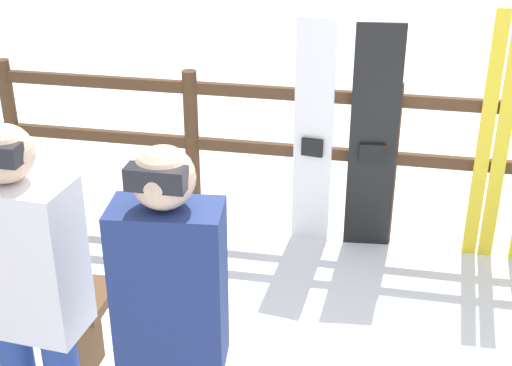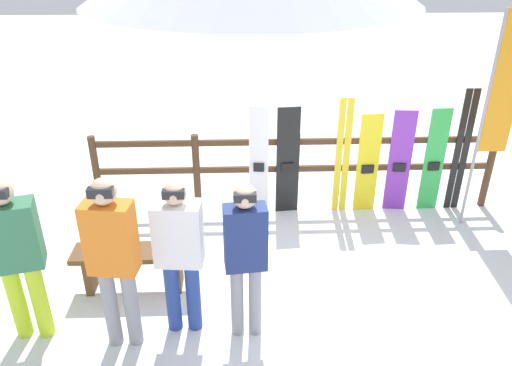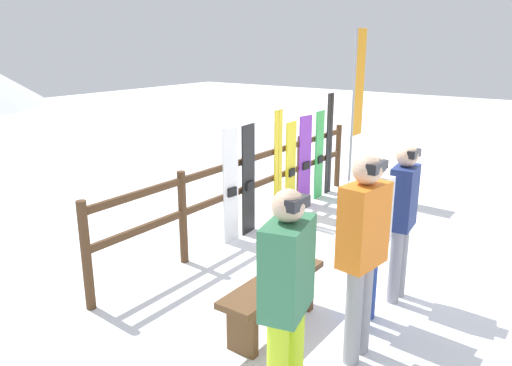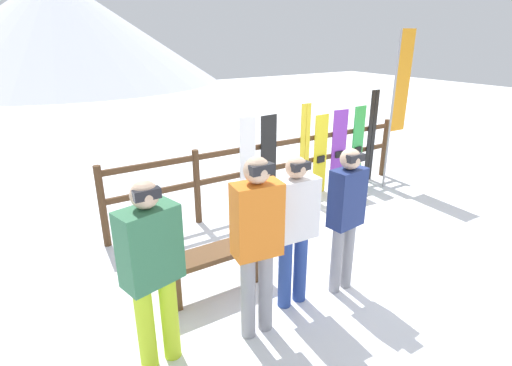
{
  "view_description": "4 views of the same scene",
  "coord_description": "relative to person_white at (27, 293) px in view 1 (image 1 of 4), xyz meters",
  "views": [
    {
      "loc": [
        -0.02,
        -2.58,
        2.53
      ],
      "look_at": [
        -0.74,
        0.99,
        0.79
      ],
      "focal_mm": 50.0,
      "sensor_mm": 36.0,
      "label": 1
    },
    {
      "loc": [
        -0.77,
        -4.35,
        3.62
      ],
      "look_at": [
        -0.57,
        1.18,
        0.77
      ],
      "focal_mm": 35.0,
      "sensor_mm": 36.0,
      "label": 2
    },
    {
      "loc": [
        -5.45,
        -2.14,
        2.63
      ],
      "look_at": [
        -0.81,
        1.18,
        0.99
      ],
      "focal_mm": 35.0,
      "sensor_mm": 36.0,
      "label": 3
    },
    {
      "loc": [
        -3.6,
        -3.33,
        2.73
      ],
      "look_at": [
        -0.8,
        1.1,
        0.77
      ],
      "focal_mm": 28.0,
      "sensor_mm": 36.0,
      "label": 4
    }
  ],
  "objects": [
    {
      "name": "person_navy",
      "position": [
        0.62,
        -0.09,
        0.02
      ],
      "size": [
        0.41,
        0.25,
        1.66
      ],
      "color": "gray",
      "rests_on": "ground"
    },
    {
      "name": "snowboard_black_stripe",
      "position": [
        1.23,
        2.29,
        -0.18
      ],
      "size": [
        0.31,
        0.08,
        1.55
      ],
      "color": "black",
      "rests_on": "ground"
    },
    {
      "name": "person_white",
      "position": [
        0.0,
        0.0,
        0.0
      ],
      "size": [
        0.46,
        0.28,
        1.65
      ],
      "color": "navy",
      "rests_on": "ground"
    },
    {
      "name": "fence",
      "position": [
        1.35,
        2.35,
        -0.26
      ],
      "size": [
        5.58,
        0.1,
        1.15
      ],
      "color": "#4C331E",
      "rests_on": "ground"
    },
    {
      "name": "ski_pair_yellow",
      "position": [
        1.98,
        2.3,
        -0.12
      ],
      "size": [
        0.2,
        0.02,
        1.66
      ],
      "color": "yellow",
      "rests_on": "ground"
    },
    {
      "name": "snowboard_white",
      "position": [
        0.84,
        2.29,
        -0.18
      ],
      "size": [
        0.26,
        0.08,
        1.56
      ],
      "color": "white",
      "rests_on": "ground"
    }
  ]
}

